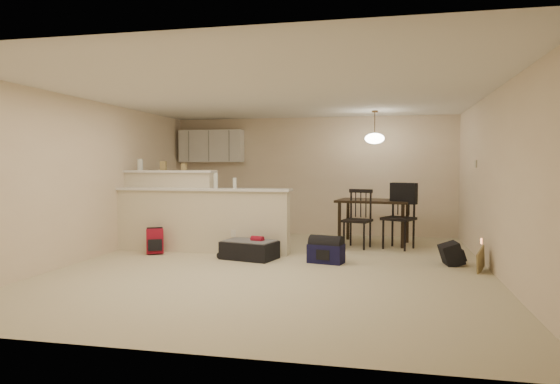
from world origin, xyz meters
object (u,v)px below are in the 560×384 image
(red_backpack, at_px, (155,241))
(black_daypack, at_px, (451,254))
(dining_chair_near, at_px, (357,219))
(dining_chair_far, at_px, (399,217))
(suitcase, at_px, (250,250))
(dining_table, at_px, (374,205))
(navy_duffel, at_px, (326,253))
(pendant_lamp, at_px, (375,138))

(red_backpack, height_order, black_daypack, red_backpack)
(dining_chair_near, bearing_deg, black_daypack, -25.18)
(dining_chair_far, xyz_separation_m, red_backpack, (-3.99, -1.38, -0.36))
(suitcase, xyz_separation_m, red_backpack, (-1.67, 0.10, 0.07))
(dining_table, bearing_deg, red_backpack, -143.54)
(red_backpack, distance_m, navy_duffel, 2.89)
(dining_table, bearing_deg, suitcase, -124.94)
(dining_chair_far, relative_size, black_daypack, 3.16)
(dining_table, height_order, red_backpack, dining_table)
(dining_chair_near, bearing_deg, pendant_lamp, 79.40)
(pendant_lamp, distance_m, red_backpack, 4.39)
(pendant_lamp, distance_m, dining_chair_near, 1.59)
(dining_table, xyz_separation_m, dining_chair_near, (-0.28, -0.56, -0.21))
(pendant_lamp, xyz_separation_m, dining_chair_far, (0.44, -0.50, -1.42))
(pendant_lamp, distance_m, suitcase, 3.30)
(suitcase, bearing_deg, navy_duffel, 10.27)
(black_daypack, bearing_deg, red_backpack, 83.15)
(pendant_lamp, height_order, suitcase, pendant_lamp)
(dining_table, relative_size, red_backpack, 3.49)
(pendant_lamp, bearing_deg, red_backpack, -152.08)
(dining_table, relative_size, pendant_lamp, 2.34)
(suitcase, bearing_deg, black_daypack, 16.73)
(dining_chair_far, xyz_separation_m, black_daypack, (0.73, -1.33, -0.41))
(dining_chair_near, bearing_deg, red_backpack, -142.10)
(dining_chair_far, bearing_deg, dining_table, 157.05)
(black_daypack, bearing_deg, dining_chair_near, 41.44)
(dining_table, bearing_deg, pendant_lamp, 143.54)
(dining_chair_near, relative_size, red_backpack, 2.52)
(pendant_lamp, bearing_deg, dining_chair_far, -48.26)
(dining_table, distance_m, navy_duffel, 2.24)
(suitcase, distance_m, navy_duffel, 1.22)
(pendant_lamp, xyz_separation_m, navy_duffel, (-0.66, -2.06, -1.85))
(suitcase, relative_size, black_daypack, 2.27)
(dining_chair_near, distance_m, dining_chair_far, 0.73)
(black_daypack, bearing_deg, dining_table, 25.34)
(pendant_lamp, distance_m, navy_duffel, 2.84)
(dining_table, relative_size, dining_chair_near, 1.38)
(red_backpack, xyz_separation_m, black_daypack, (4.72, 0.05, -0.05))
(pendant_lamp, bearing_deg, suitcase, -133.47)
(pendant_lamp, height_order, navy_duffel, pendant_lamp)
(dining_chair_near, bearing_deg, dining_chair_far, 20.56)
(pendant_lamp, relative_size, dining_chair_far, 0.54)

